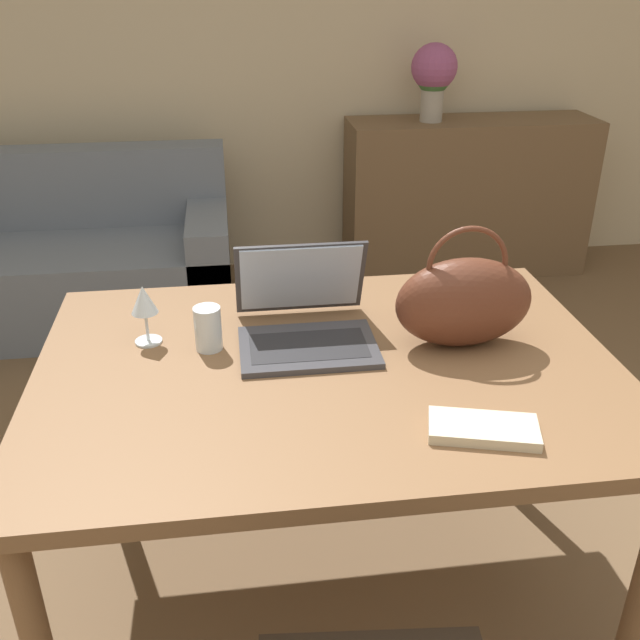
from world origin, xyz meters
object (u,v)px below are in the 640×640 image
object	(u,v)px
wine_glass	(144,303)
handbag	(464,301)
flower_vase	(434,74)
laptop	(304,314)
drinking_glass	(208,328)
couch	(60,264)

from	to	relation	value
wine_glass	handbag	distance (m)	0.81
handbag	flower_vase	distance (m)	2.35
laptop	drinking_glass	distance (m)	0.25
couch	handbag	distance (m)	2.49
laptop	drinking_glass	bearing A→B (deg)	-171.47
flower_vase	drinking_glass	bearing A→B (deg)	-118.37
laptop	wine_glass	distance (m)	0.41
couch	handbag	size ratio (longest dim) A/B	4.87
laptop	handbag	bearing A→B (deg)	-14.01
drinking_glass	wine_glass	size ratio (longest dim) A/B	0.72
flower_vase	laptop	bearing A→B (deg)	-113.45
couch	flower_vase	world-z (taller)	flower_vase
drinking_glass	flower_vase	distance (m)	2.53
drinking_glass	flower_vase	bearing A→B (deg)	61.63
drinking_glass	handbag	distance (m)	0.65
couch	handbag	xyz separation A→B (m)	(1.44, -1.94, 0.61)
couch	flower_vase	xyz separation A→B (m)	(1.99, 0.33, 0.84)
flower_vase	wine_glass	bearing A→B (deg)	-122.08
handbag	flower_vase	size ratio (longest dim) A/B	0.87
drinking_glass	handbag	xyz separation A→B (m)	(0.65, -0.06, 0.06)
laptop	flower_vase	distance (m)	2.39
couch	laptop	size ratio (longest dim) A/B	4.91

